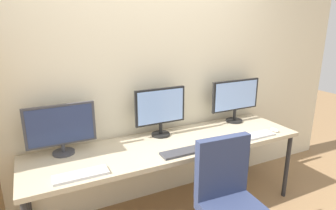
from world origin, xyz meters
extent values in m
cube|color=beige|center=(0.00, 1.02, 1.30)|extent=(4.94, 0.10, 2.60)
cube|color=tan|center=(0.00, 0.60, 0.72)|extent=(2.54, 0.68, 0.04)
cylinder|color=#262628|center=(1.22, 0.31, 0.35)|extent=(0.04, 0.04, 0.70)
cylinder|color=#262628|center=(-1.22, 0.89, 0.35)|extent=(0.04, 0.04, 0.70)
cylinder|color=#262628|center=(1.22, 0.89, 0.35)|extent=(0.04, 0.04, 0.70)
cube|color=navy|center=(0.14, 0.02, 0.75)|extent=(0.44, 0.10, 0.48)
cylinder|color=#38383D|center=(-0.90, 0.81, 0.75)|extent=(0.18, 0.18, 0.02)
cylinder|color=#38383D|center=(-0.90, 0.81, 0.79)|extent=(0.03, 0.03, 0.06)
cube|color=#38383D|center=(-0.90, 0.81, 0.99)|extent=(0.56, 0.03, 0.34)
cube|color=navy|center=(-0.90, 0.80, 0.99)|extent=(0.51, 0.01, 0.31)
cylinder|color=black|center=(0.00, 0.81, 0.75)|extent=(0.18, 0.18, 0.02)
cylinder|color=black|center=(0.00, 0.81, 0.81)|extent=(0.03, 0.03, 0.10)
cube|color=black|center=(0.00, 0.81, 1.04)|extent=(0.51, 0.03, 0.35)
cube|color=#8CB2F2|center=(0.00, 0.80, 1.04)|extent=(0.47, 0.01, 0.31)
cylinder|color=black|center=(0.90, 0.81, 0.75)|extent=(0.18, 0.18, 0.02)
cylinder|color=black|center=(0.90, 0.81, 0.82)|extent=(0.03, 0.03, 0.12)
cube|color=black|center=(0.90, 0.81, 1.04)|extent=(0.59, 0.03, 0.33)
cube|color=#8CB2F2|center=(0.90, 0.80, 1.04)|extent=(0.54, 0.01, 0.30)
cube|color=silver|center=(-0.84, 0.37, 0.75)|extent=(0.39, 0.13, 0.02)
cube|color=#38383D|center=(0.00, 0.37, 0.75)|extent=(0.38, 0.13, 0.02)
cube|color=silver|center=(0.84, 0.37, 0.75)|extent=(0.32, 0.13, 0.02)
ellipsoid|color=silver|center=(1.07, 0.39, 0.76)|extent=(0.06, 0.10, 0.03)
camera|label=1|loc=(-1.10, -1.55, 1.81)|focal=30.73mm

